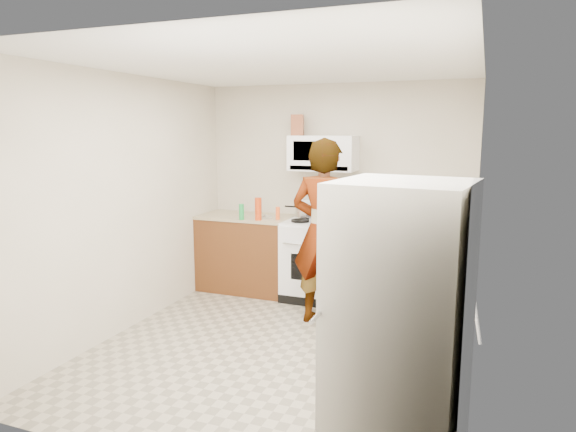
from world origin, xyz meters
The scene contains 20 objects.
floor centered at (0.00, 0.00, 0.00)m, with size 3.60×3.60×0.00m, color gray.
back_wall centered at (0.00, 1.79, 1.25)m, with size 3.20×0.02×2.50m, color beige.
right_wall centered at (1.59, 0.00, 1.25)m, with size 0.02×3.60×2.50m, color beige.
cabinet_left centered at (-1.04, 1.49, 0.45)m, with size 1.12×0.62×0.90m, color brown.
counter_left centered at (-1.04, 1.49, 0.92)m, with size 1.14×0.64×0.04m, color tan.
cabinet_right centered at (0.68, 1.49, 0.45)m, with size 0.80×0.62×0.90m, color brown.
counter_right centered at (0.68, 1.49, 0.92)m, with size 0.82×0.64×0.04m, color tan.
gas_range centered at (-0.10, 1.48, 0.49)m, with size 0.76×0.65×1.13m.
microwave centered at (-0.10, 1.61, 1.70)m, with size 0.76×0.38×0.40m, color white.
person centered at (0.18, 0.75, 0.95)m, with size 0.69×0.45×1.89m, color tan.
fridge centered at (1.26, -1.33, 0.85)m, with size 0.70×0.70×1.70m, color white.
kettle centered at (0.80, 1.57, 1.02)m, with size 0.14×0.14×0.17m, color white.
jug centered at (-0.41, 1.59, 2.02)m, with size 0.14×0.14×0.24m, color brown.
saucepan centered at (-0.30, 1.57, 1.02)m, with size 0.24×0.24×0.13m, color #B5B5BA.
tray centered at (-0.03, 1.38, 0.96)m, with size 0.25×0.16×0.05m, color silver.
bottle_spray centered at (-0.76, 1.24, 1.07)m, with size 0.08×0.08×0.26m, color red.
bottle_hot_sauce centered at (-0.57, 1.36, 1.01)m, with size 0.05×0.05×0.15m, color #FC581C.
bottle_green_cap centered at (-0.95, 1.19, 1.03)m, with size 0.06×0.06×0.18m, color green.
pot_lid centered at (-0.76, 1.40, 0.94)m, with size 0.22×0.22×0.01m, color silver.
broom centered at (1.58, 0.67, 0.74)m, with size 0.03×0.03×1.48m, color white.
Camera 1 is at (1.66, -4.08, 1.97)m, focal length 32.00 mm.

